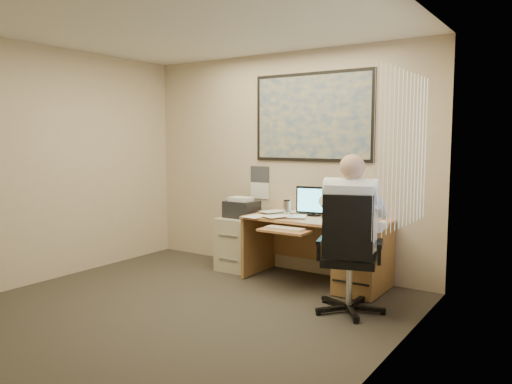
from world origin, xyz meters
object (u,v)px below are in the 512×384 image
Objects in this scene: filing_cabinet at (242,238)px; person at (351,233)px; office_chair at (346,278)px; desk at (344,248)px.

filing_cabinet is 1.93m from person.
filing_cabinet is 0.61× the size of person.
office_chair is (1.75, -0.78, -0.06)m from filing_cabinet.
desk is 0.84m from office_chair.
office_chair is at bearing -64.91° from desk.
office_chair reaches higher than desk.
filing_cabinet is 0.80× the size of office_chair.
desk is 1.40m from filing_cabinet.
desk is 1.40× the size of office_chair.
person is at bearing 62.27° from office_chair.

